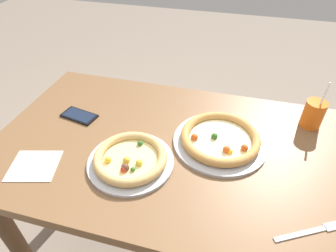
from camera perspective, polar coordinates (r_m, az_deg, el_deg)
The scene contains 8 objects.
ground_plane at distance 1.68m, azimuth 0.61°, elevation -22.89°, with size 8.00×8.00×0.00m, color gray.
dining_table at distance 1.15m, azimuth 0.83°, elevation -7.81°, with size 1.36×0.81×0.75m.
pizza_near at distance 1.00m, azimuth -7.53°, elevation -6.57°, with size 0.30×0.30×0.04m.
pizza_far at distance 1.08m, azimuth 10.40°, elevation -2.57°, with size 0.35×0.35×0.05m.
drink_cup_colored at distance 1.26m, azimuth 27.09°, elevation 2.16°, with size 0.08×0.08×0.20m.
paper_napkin at distance 1.10m, azimuth -25.21°, elevation -7.20°, with size 0.16×0.14×0.00m, color white.
fork at distance 0.94m, azimuth 26.66°, elevation -18.35°, with size 0.19×0.11×0.00m.
cell_phone at distance 1.26m, azimuth -17.35°, elevation 1.99°, with size 0.16×0.10×0.01m.
Camera 1 is at (0.19, -0.76, 1.48)m, focal length 30.43 mm.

